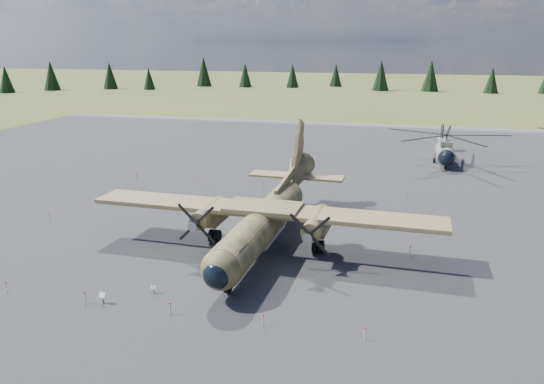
# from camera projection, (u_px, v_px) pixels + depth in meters

# --- Properties ---
(ground) EXTENTS (500.00, 500.00, 0.00)m
(ground) POSITION_uv_depth(u_px,v_px,m) (215.00, 237.00, 46.19)
(ground) COLOR brown
(ground) RESTS_ON ground
(apron) EXTENTS (120.00, 120.00, 0.04)m
(apron) POSITION_uv_depth(u_px,v_px,m) (248.00, 204.00, 55.51)
(apron) COLOR #5B5B60
(apron) RESTS_ON ground
(transport_plane) EXTENTS (28.89, 26.27, 9.54)m
(transport_plane) POSITION_uv_depth(u_px,v_px,m) (267.00, 214.00, 43.75)
(transport_plane) COLOR #3D3E21
(transport_plane) RESTS_ON ground
(helicopter_near) EXTENTS (17.37, 20.36, 4.36)m
(helicopter_near) POSITION_uv_depth(u_px,v_px,m) (446.00, 143.00, 72.48)
(helicopter_near) COLOR gray
(helicopter_near) RESTS_ON ground
(info_placard_left) EXTENTS (0.56, 0.36, 0.81)m
(info_placard_left) POSITION_uv_depth(u_px,v_px,m) (103.00, 296.00, 34.39)
(info_placard_left) COLOR gray
(info_placard_left) RESTS_ON ground
(info_placard_right) EXTENTS (0.41, 0.20, 0.62)m
(info_placard_right) POSITION_uv_depth(u_px,v_px,m) (153.00, 288.00, 35.80)
(info_placard_right) COLOR gray
(info_placard_right) RESTS_ON ground
(barrier_fence) EXTENTS (33.12, 29.62, 0.85)m
(barrier_fence) POSITION_uv_depth(u_px,v_px,m) (209.00, 232.00, 46.08)
(barrier_fence) COLOR silver
(barrier_fence) RESTS_ON ground
(treeline) EXTENTS (325.32, 330.32, 10.99)m
(treeline) POSITION_uv_depth(u_px,v_px,m) (279.00, 180.00, 46.41)
(treeline) COLOR black
(treeline) RESTS_ON ground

